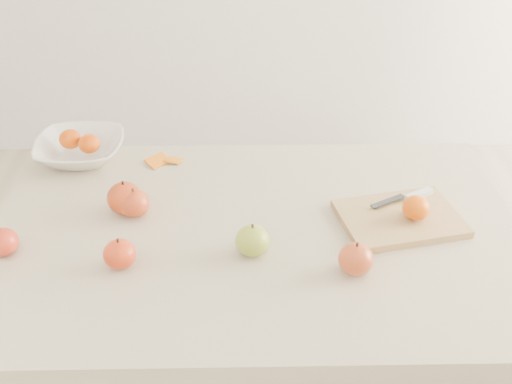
{
  "coord_description": "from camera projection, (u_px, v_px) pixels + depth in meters",
  "views": [
    {
      "loc": [
        -0.02,
        -1.17,
        1.6
      ],
      "look_at": [
        0.0,
        0.05,
        0.82
      ],
      "focal_mm": 45.0,
      "sensor_mm": 36.0,
      "label": 1
    }
  ],
  "objects": [
    {
      "name": "table",
      "position": [
        256.0,
        264.0,
        1.5
      ],
      "size": [
        1.2,
        0.8,
        0.75
      ],
      "color": "#C2B393",
      "rests_on": "ground"
    },
    {
      "name": "cutting_board",
      "position": [
        400.0,
        219.0,
        1.47
      ],
      "size": [
        0.3,
        0.25,
        0.02
      ],
      "primitive_type": "cube",
      "rotation": [
        0.0,
        0.0,
        0.21
      ],
      "color": "tan",
      "rests_on": "table"
    },
    {
      "name": "board_tangerine",
      "position": [
        416.0,
        208.0,
        1.44
      ],
      "size": [
        0.06,
        0.06,
        0.05
      ],
      "primitive_type": "ellipsoid",
      "color": "#D54607",
      "rests_on": "cutting_board"
    },
    {
      "name": "fruit_bowl",
      "position": [
        80.0,
        149.0,
        1.7
      ],
      "size": [
        0.23,
        0.23,
        0.06
      ],
      "primitive_type": "imported",
      "color": "white",
      "rests_on": "table"
    },
    {
      "name": "bowl_tangerine_near",
      "position": [
        70.0,
        139.0,
        1.69
      ],
      "size": [
        0.06,
        0.06,
        0.05
      ],
      "primitive_type": "ellipsoid",
      "color": "#D54807",
      "rests_on": "fruit_bowl"
    },
    {
      "name": "bowl_tangerine_far",
      "position": [
        89.0,
        144.0,
        1.67
      ],
      "size": [
        0.06,
        0.06,
        0.05
      ],
      "primitive_type": "ellipsoid",
      "color": "#E13B07",
      "rests_on": "fruit_bowl"
    },
    {
      "name": "orange_peel_a",
      "position": [
        158.0,
        162.0,
        1.7
      ],
      "size": [
        0.07,
        0.07,
        0.01
      ],
      "primitive_type": "cube",
      "rotation": [
        0.21,
        0.0,
        0.79
      ],
      "color": "orange",
      "rests_on": "table"
    },
    {
      "name": "orange_peel_b",
      "position": [
        174.0,
        161.0,
        1.7
      ],
      "size": [
        0.05,
        0.05,
        0.01
      ],
      "primitive_type": "cube",
      "rotation": [
        -0.14,
        0.0,
        -0.37
      ],
      "color": "orange",
      "rests_on": "table"
    },
    {
      "name": "paring_knife",
      "position": [
        414.0,
        196.0,
        1.52
      ],
      "size": [
        0.16,
        0.08,
        0.01
      ],
      "color": "white",
      "rests_on": "cutting_board"
    },
    {
      "name": "apple_green",
      "position": [
        253.0,
        240.0,
        1.36
      ],
      "size": [
        0.07,
        0.07,
        0.07
      ],
      "primitive_type": "ellipsoid",
      "color": "olive",
      "rests_on": "table"
    },
    {
      "name": "apple_red_d",
      "position": [
        2.0,
        242.0,
        1.36
      ],
      "size": [
        0.07,
        0.07,
        0.06
      ],
      "primitive_type": "ellipsoid",
      "color": "#A0060B",
      "rests_on": "table"
    },
    {
      "name": "apple_red_a",
      "position": [
        134.0,
        203.0,
        1.48
      ],
      "size": [
        0.07,
        0.07,
        0.06
      ],
      "primitive_type": "ellipsoid",
      "color": "maroon",
      "rests_on": "table"
    },
    {
      "name": "apple_red_b",
      "position": [
        125.0,
        198.0,
        1.49
      ],
      "size": [
        0.08,
        0.08,
        0.07
      ],
      "primitive_type": "ellipsoid",
      "color": "#9A200D",
      "rests_on": "table"
    },
    {
      "name": "apple_red_c",
      "position": [
        120.0,
        254.0,
        1.32
      ],
      "size": [
        0.07,
        0.07,
        0.06
      ],
      "primitive_type": "ellipsoid",
      "color": "#A20F03",
      "rests_on": "table"
    },
    {
      "name": "apple_red_e",
      "position": [
        356.0,
        259.0,
        1.3
      ],
      "size": [
        0.07,
        0.07,
        0.07
      ],
      "primitive_type": "ellipsoid",
      "color": "maroon",
      "rests_on": "table"
    }
  ]
}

